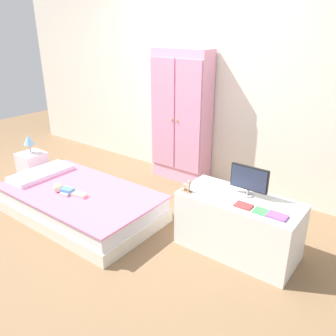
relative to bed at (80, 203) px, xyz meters
name	(u,v)px	position (x,y,z in m)	size (l,w,h in m)	color
ground_plane	(113,226)	(0.42, 0.05, -0.15)	(10.00, 10.00, 0.02)	brown
back_wall	(199,73)	(0.42, 1.63, 1.21)	(6.40, 0.05, 2.70)	silver
bed	(80,203)	(0.00, 0.00, 0.00)	(1.72, 0.97, 0.29)	silver
pillow	(41,173)	(-0.66, 0.00, 0.17)	(0.32, 0.70, 0.05)	silver
doll	(64,190)	(-0.08, -0.13, 0.18)	(0.39, 0.16, 0.10)	#4C84C6
nightstand	(33,168)	(-1.11, 0.17, 0.07)	(0.29, 0.29, 0.42)	silver
table_lamp	(29,140)	(-1.11, 0.17, 0.44)	(0.13, 0.13, 0.24)	#B7B2AD
wardrobe	(181,117)	(0.29, 1.44, 0.68)	(0.75, 0.31, 1.65)	#E599BC
tv_stand	(238,225)	(1.62, 0.43, 0.12)	(1.04, 0.49, 0.53)	silver
tv_monitor	(249,179)	(1.64, 0.51, 0.54)	(0.34, 0.10, 0.27)	#99999E
rocking_horse_toy	(188,186)	(1.19, 0.26, 0.44)	(0.10, 0.04, 0.12)	#8E6642
book_red	(243,206)	(1.70, 0.32, 0.39)	(0.14, 0.10, 0.01)	#CC3838
book_green	(261,211)	(1.85, 0.32, 0.39)	(0.12, 0.11, 0.01)	#429E51
book_purple	(277,216)	(1.98, 0.32, 0.39)	(0.15, 0.11, 0.02)	#8E51B2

